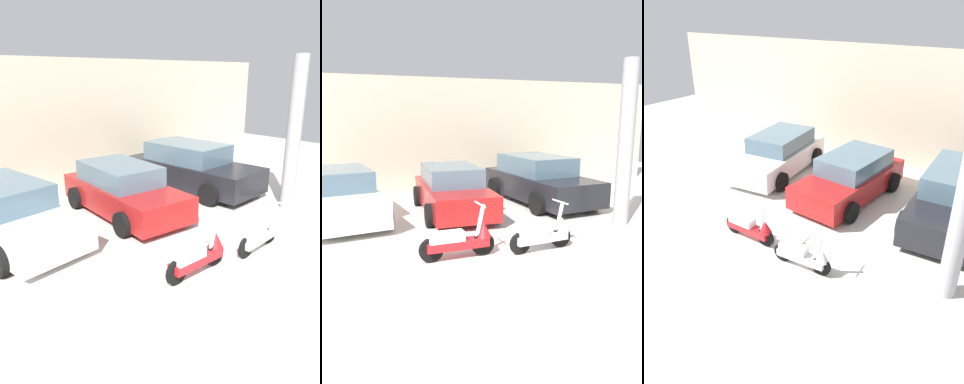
% 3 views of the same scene
% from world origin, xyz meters
% --- Properties ---
extents(ground_plane, '(28.00, 28.00, 0.00)m').
position_xyz_m(ground_plane, '(0.00, 0.00, 0.00)').
color(ground_plane, silver).
extents(wall_back, '(19.60, 0.12, 3.89)m').
position_xyz_m(wall_back, '(0.00, 7.76, 1.94)').
color(wall_back, beige).
rests_on(wall_back, ground_plane).
extents(scooter_front_left, '(1.45, 0.52, 1.01)m').
position_xyz_m(scooter_front_left, '(-0.25, 1.24, 0.36)').
color(scooter_front_left, black).
rests_on(scooter_front_left, ground_plane).
extents(scooter_front_right, '(1.37, 0.49, 0.96)m').
position_xyz_m(scooter_front_right, '(1.39, 1.08, 0.34)').
color(scooter_front_right, black).
rests_on(scooter_front_right, ground_plane).
extents(car_rear_left, '(2.23, 4.00, 1.30)m').
position_xyz_m(car_rear_left, '(-2.30, 4.83, 0.62)').
color(car_rear_left, white).
rests_on(car_rear_left, ground_plane).
extents(car_rear_center, '(2.00, 3.84, 1.27)m').
position_xyz_m(car_rear_center, '(0.54, 4.58, 0.61)').
color(car_rear_center, maroon).
rests_on(car_rear_center, ground_plane).
extents(car_rear_right, '(2.24, 4.27, 1.41)m').
position_xyz_m(car_rear_right, '(3.40, 4.93, 0.67)').
color(car_rear_right, black).
rests_on(car_rear_right, ground_plane).
extents(support_column_side, '(0.36, 0.36, 3.89)m').
position_xyz_m(support_column_side, '(4.09, 2.06, 1.94)').
color(support_column_side, '#99999E').
rests_on(support_column_side, ground_plane).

